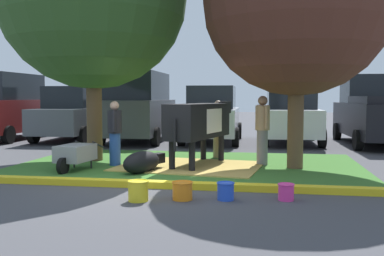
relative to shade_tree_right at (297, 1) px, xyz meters
name	(u,v)px	position (x,y,z in m)	size (l,w,h in m)	color
ground_plane	(148,182)	(-2.88, -2.15, -3.77)	(80.00, 80.00, 0.00)	#424247
grass_island	(188,165)	(-2.49, 0.09, -3.76)	(8.13, 5.11, 0.02)	#386B28
curb_yellow	(162,185)	(-2.49, -2.62, -3.71)	(9.33, 0.24, 0.12)	yellow
hay_bedding	(190,166)	(-2.40, -0.21, -3.75)	(3.20, 2.40, 0.04)	tan
shade_tree_right	(297,1)	(0.00, 0.00, 0.00)	(4.25, 4.25, 5.91)	brown
cow_holstein	(200,121)	(-2.21, 0.09, -2.71)	(1.30, 3.07, 1.52)	black
calf_lying	(143,162)	(-3.27, -1.15, -3.54)	(0.86, 1.32, 0.48)	black
person_handler	(115,132)	(-4.19, -0.30, -2.95)	(0.34, 0.52, 1.54)	#23478C
person_visitor_near	(262,128)	(-0.75, 0.38, -2.88)	(0.34, 0.49, 1.67)	slate
person_visitor_far	(218,128)	(-1.93, 1.46, -2.95)	(0.46, 0.34, 1.54)	#9E7F5B
wheelbarrow	(75,154)	(-4.83, -1.14, -3.39)	(0.71, 1.62, 0.63)	gray
bucket_yellow	(138,190)	(-2.63, -3.69, -3.60)	(0.34, 0.34, 0.33)	yellow
bucket_orange	(182,190)	(-1.96, -3.48, -3.62)	(0.34, 0.34, 0.29)	orange
bucket_blue	(226,191)	(-1.28, -3.39, -3.62)	(0.29, 0.29, 0.29)	blue
bucket_pink	(286,192)	(-0.32, -3.25, -3.63)	(0.27, 0.27, 0.27)	#EA3893
suv_black	(5,106)	(-10.52, 5.35, -2.50)	(2.23, 4.65, 2.52)	maroon
sedan_blue	(74,114)	(-7.86, 5.58, -2.79)	(2.12, 4.45, 2.02)	#4C5156
suv_dark_grey	(139,107)	(-5.26, 5.41, -2.50)	(2.23, 4.65, 2.52)	#3D3D42
sedan_silver	(212,115)	(-2.59, 5.67, -2.79)	(2.12, 4.45, 2.02)	silver
hatchback_white	(290,115)	(0.17, 5.84, -2.79)	(2.12, 4.45, 2.02)	silver
pickup_truck_black	(377,112)	(3.06, 5.78, -2.66)	(2.34, 5.46, 2.42)	black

